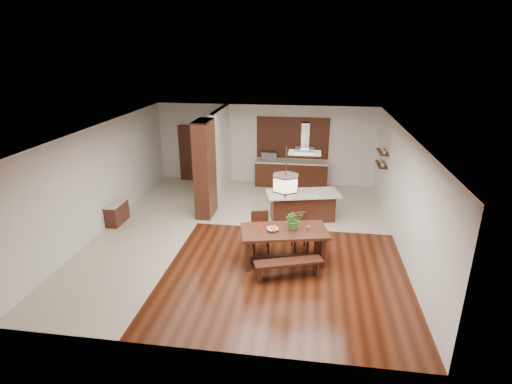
% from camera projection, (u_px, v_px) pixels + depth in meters
% --- Properties ---
extents(room_shell, '(9.00, 9.04, 2.92)m').
position_uv_depth(room_shell, '(244.00, 162.00, 10.28)').
color(room_shell, black).
rests_on(room_shell, ground).
extents(tile_hallway, '(2.50, 9.00, 0.01)m').
position_uv_depth(tile_hallway, '(150.00, 228.00, 11.35)').
color(tile_hallway, beige).
rests_on(tile_hallway, ground).
extents(tile_kitchen, '(5.50, 4.00, 0.01)m').
position_uv_depth(tile_kitchen, '(295.00, 203.00, 13.14)').
color(tile_kitchen, beige).
rests_on(tile_kitchen, ground).
extents(soffit_band, '(8.00, 9.00, 0.02)m').
position_uv_depth(soffit_band, '(244.00, 130.00, 9.99)').
color(soffit_band, '#3B1C0E').
rests_on(soffit_band, room_shell).
extents(partition_pier, '(0.45, 1.00, 2.90)m').
position_uv_depth(partition_pier, '(205.00, 169.00, 11.79)').
color(partition_pier, black).
rests_on(partition_pier, ground).
extents(partition_stub, '(0.18, 2.40, 2.90)m').
position_uv_depth(partition_stub, '(221.00, 151.00, 13.74)').
color(partition_stub, silver).
rests_on(partition_stub, ground).
extents(hallway_console, '(0.37, 0.88, 0.63)m').
position_uv_depth(hallway_console, '(117.00, 213.00, 11.57)').
color(hallway_console, black).
rests_on(hallway_console, ground).
extents(hallway_doorway, '(1.10, 0.20, 2.10)m').
position_uv_depth(hallway_doorway, '(194.00, 153.00, 15.07)').
color(hallway_doorway, black).
rests_on(hallway_doorway, ground).
extents(rear_counter, '(2.60, 0.62, 0.95)m').
position_uv_depth(rear_counter, '(291.00, 174.00, 14.59)').
color(rear_counter, black).
rests_on(rear_counter, ground).
extents(kitchen_window, '(2.60, 0.08, 1.50)m').
position_uv_depth(kitchen_window, '(293.00, 138.00, 14.39)').
color(kitchen_window, '#A55F31').
rests_on(kitchen_window, room_shell).
extents(shelf_lower, '(0.26, 0.90, 0.04)m').
position_uv_depth(shelf_lower, '(381.00, 165.00, 12.41)').
color(shelf_lower, black).
rests_on(shelf_lower, room_shell).
extents(shelf_upper, '(0.26, 0.90, 0.04)m').
position_uv_depth(shelf_upper, '(383.00, 152.00, 12.27)').
color(shelf_upper, black).
rests_on(shelf_upper, room_shell).
extents(dining_table, '(2.18, 1.42, 0.84)m').
position_uv_depth(dining_table, '(284.00, 238.00, 9.39)').
color(dining_table, black).
rests_on(dining_table, ground).
extents(dining_bench, '(1.55, 0.80, 0.43)m').
position_uv_depth(dining_bench, '(288.00, 269.00, 8.85)').
color(dining_bench, black).
rests_on(dining_bench, ground).
extents(dining_chair_left, '(0.53, 0.53, 1.00)m').
position_uv_depth(dining_chair_left, '(261.00, 232.00, 9.96)').
color(dining_chair_left, black).
rests_on(dining_chair_left, ground).
extents(dining_chair_right, '(0.51, 0.51, 0.93)m').
position_uv_depth(dining_chair_right, '(300.00, 232.00, 10.05)').
color(dining_chair_right, black).
rests_on(dining_chair_right, ground).
extents(pendant_lantern, '(0.64, 0.64, 1.31)m').
position_uv_depth(pendant_lantern, '(286.00, 172.00, 8.82)').
color(pendant_lantern, beige).
rests_on(pendant_lantern, room_shell).
extents(foliage_plant, '(0.53, 0.49, 0.48)m').
position_uv_depth(foliage_plant, '(294.00, 219.00, 9.29)').
color(foliage_plant, '#367527').
rests_on(foliage_plant, dining_table).
extents(fruit_bowl, '(0.33, 0.33, 0.06)m').
position_uv_depth(fruit_bowl, '(273.00, 230.00, 9.25)').
color(fruit_bowl, beige).
rests_on(fruit_bowl, dining_table).
extents(napkin_cone, '(0.19, 0.19, 0.24)m').
position_uv_depth(napkin_cone, '(260.00, 225.00, 9.31)').
color(napkin_cone, red).
rests_on(napkin_cone, dining_table).
extents(gold_ornament, '(0.09, 0.09, 0.11)m').
position_uv_depth(gold_ornament, '(308.00, 228.00, 9.26)').
color(gold_ornament, gold).
rests_on(gold_ornament, dining_table).
extents(kitchen_island, '(2.25, 1.38, 0.86)m').
position_uv_depth(kitchen_island, '(302.00, 206.00, 11.76)').
color(kitchen_island, black).
rests_on(kitchen_island, ground).
extents(range_hood, '(0.90, 0.55, 0.87)m').
position_uv_depth(range_hood, '(305.00, 138.00, 11.06)').
color(range_hood, silver).
rests_on(range_hood, room_shell).
extents(island_cup, '(0.14, 0.14, 0.10)m').
position_uv_depth(island_cup, '(318.00, 192.00, 11.47)').
color(island_cup, silver).
rests_on(island_cup, kitchen_island).
extents(microwave, '(0.60, 0.46, 0.30)m').
position_uv_depth(microwave, '(269.00, 156.00, 14.49)').
color(microwave, '#B4B6BB').
rests_on(microwave, rear_counter).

